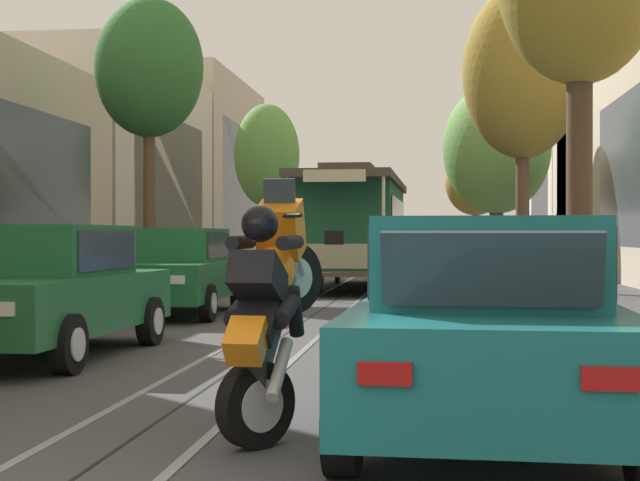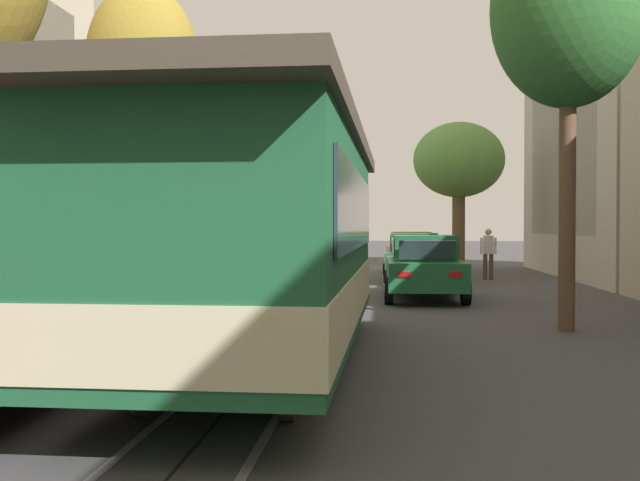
{
  "view_description": "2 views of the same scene",
  "coord_description": "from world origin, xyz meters",
  "px_view_note": "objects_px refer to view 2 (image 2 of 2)",
  "views": [
    {
      "loc": [
        2.12,
        -3.55,
        1.46
      ],
      "look_at": [
        0.08,
        13.77,
        1.36
      ],
      "focal_mm": 52.8,
      "sensor_mm": 36.0,
      "label": 1
    },
    {
      "loc": [
        -1.55,
        31.4,
        1.81
      ],
      "look_at": [
        0.37,
        10.06,
        1.39
      ],
      "focal_mm": 40.93,
      "sensor_mm": 36.0,
      "label": 2
    }
  ],
  "objects_px": {
    "parked_car_blue_mid_right": "(209,268)",
    "parked_car_green_mid_left": "(424,267)",
    "parked_car_beige_second_right": "(246,258)",
    "pedestrian_on_left_pavement": "(488,251)",
    "parked_car_teal_near_right": "(280,252)",
    "street_tree_kerb_right_near": "(229,165)",
    "cable_car_trolley": "(258,238)",
    "fire_hydrant": "(208,269)",
    "parked_car_green_second_left": "(414,257)",
    "parked_car_orange_near_left": "(410,251)",
    "street_tree_kerb_left_near": "(459,162)",
    "parked_car_blue_fourth_right": "(121,288)",
    "motorcycle_with_rider": "(321,247)",
    "street_tree_kerb_right_second": "(143,66)",
    "street_tree_kerb_left_second": "(568,12)"
  },
  "relations": [
    {
      "from": "parked_car_green_second_left",
      "to": "motorcycle_with_rider",
      "type": "height_order",
      "value": "motorcycle_with_rider"
    },
    {
      "from": "parked_car_blue_mid_right",
      "to": "parked_car_green_mid_left",
      "type": "bearing_deg",
      "value": -170.23
    },
    {
      "from": "parked_car_teal_near_right",
      "to": "street_tree_kerb_left_near",
      "type": "height_order",
      "value": "street_tree_kerb_left_near"
    },
    {
      "from": "parked_car_beige_second_right",
      "to": "motorcycle_with_rider",
      "type": "xyz_separation_m",
      "value": [
        -1.81,
        -5.87,
        0.19
      ]
    },
    {
      "from": "parked_car_orange_near_left",
      "to": "parked_car_blue_mid_right",
      "type": "bearing_deg",
      "value": 66.86
    },
    {
      "from": "street_tree_kerb_right_second",
      "to": "pedestrian_on_left_pavement",
      "type": "xyz_separation_m",
      "value": [
        -9.68,
        -6.67,
        -4.95
      ]
    },
    {
      "from": "parked_car_beige_second_right",
      "to": "cable_car_trolley",
      "type": "height_order",
      "value": "cable_car_trolley"
    },
    {
      "from": "parked_car_beige_second_right",
      "to": "pedestrian_on_left_pavement",
      "type": "height_order",
      "value": "pedestrian_on_left_pavement"
    },
    {
      "from": "parked_car_teal_near_right",
      "to": "street_tree_kerb_left_near",
      "type": "relative_size",
      "value": 0.74
    },
    {
      "from": "parked_car_green_second_left",
      "to": "pedestrian_on_left_pavement",
      "type": "relative_size",
      "value": 2.55
    },
    {
      "from": "street_tree_kerb_left_second",
      "to": "fire_hydrant",
      "type": "relative_size",
      "value": 8.59
    },
    {
      "from": "parked_car_teal_near_right",
      "to": "motorcycle_with_rider",
      "type": "xyz_separation_m",
      "value": [
        -1.56,
        -0.24,
        0.19
      ]
    },
    {
      "from": "street_tree_kerb_left_near",
      "to": "motorcycle_with_rider",
      "type": "xyz_separation_m",
      "value": [
        5.43,
        1.38,
        -3.41
      ]
    },
    {
      "from": "parked_car_blue_fourth_right",
      "to": "motorcycle_with_rider",
      "type": "xyz_separation_m",
      "value": [
        -1.78,
        -16.78,
        0.19
      ]
    },
    {
      "from": "parked_car_orange_near_left",
      "to": "street_tree_kerb_left_second",
      "type": "bearing_deg",
      "value": 97.15
    },
    {
      "from": "parked_car_orange_near_left",
      "to": "street_tree_kerb_right_second",
      "type": "height_order",
      "value": "street_tree_kerb_right_second"
    },
    {
      "from": "street_tree_kerb_left_near",
      "to": "motorcycle_with_rider",
      "type": "bearing_deg",
      "value": 14.25
    },
    {
      "from": "parked_car_teal_near_right",
      "to": "street_tree_kerb_left_second",
      "type": "relative_size",
      "value": 0.61
    },
    {
      "from": "parked_car_teal_near_right",
      "to": "street_tree_kerb_left_near",
      "type": "bearing_deg",
      "value": -167.0
    },
    {
      "from": "cable_car_trolley",
      "to": "fire_hydrant",
      "type": "xyz_separation_m",
      "value": [
        4.17,
        -14.26,
        -1.24
      ]
    },
    {
      "from": "parked_car_orange_near_left",
      "to": "street_tree_kerb_right_near",
      "type": "distance_m",
      "value": 8.13
    },
    {
      "from": "parked_car_blue_fourth_right",
      "to": "pedestrian_on_left_pavement",
      "type": "bearing_deg",
      "value": -119.91
    },
    {
      "from": "motorcycle_with_rider",
      "to": "pedestrian_on_left_pavement",
      "type": "height_order",
      "value": "motorcycle_with_rider"
    },
    {
      "from": "street_tree_kerb_right_second",
      "to": "parked_car_blue_mid_right",
      "type": "bearing_deg",
      "value": 153.08
    },
    {
      "from": "street_tree_kerb_right_second",
      "to": "pedestrian_on_left_pavement",
      "type": "relative_size",
      "value": 4.66
    },
    {
      "from": "parked_car_blue_fourth_right",
      "to": "street_tree_kerb_right_near",
      "type": "xyz_separation_m",
      "value": [
        2.03,
        -17.67,
        3.5
      ]
    },
    {
      "from": "parked_car_beige_second_right",
      "to": "parked_car_green_mid_left",
      "type": "bearing_deg",
      "value": 141.34
    },
    {
      "from": "parked_car_green_second_left",
      "to": "fire_hydrant",
      "type": "height_order",
      "value": "parked_car_green_second_left"
    },
    {
      "from": "parked_car_teal_near_right",
      "to": "parked_car_blue_mid_right",
      "type": "height_order",
      "value": "same"
    },
    {
      "from": "parked_car_green_mid_left",
      "to": "street_tree_kerb_left_second",
      "type": "height_order",
      "value": "street_tree_kerb_left_second"
    },
    {
      "from": "parked_car_green_second_left",
      "to": "parked_car_blue_fourth_right",
      "type": "bearing_deg",
      "value": 67.54
    },
    {
      "from": "parked_car_orange_near_left",
      "to": "street_tree_kerb_right_near",
      "type": "height_order",
      "value": "street_tree_kerb_right_near"
    },
    {
      "from": "parked_car_orange_near_left",
      "to": "parked_car_beige_second_right",
      "type": "xyz_separation_m",
      "value": [
        5.33,
        7.21,
        0.0
      ]
    },
    {
      "from": "parked_car_teal_near_right",
      "to": "street_tree_kerb_right_near",
      "type": "bearing_deg",
      "value": -26.68
    },
    {
      "from": "street_tree_kerb_right_near",
      "to": "street_tree_kerb_right_second",
      "type": "xyz_separation_m",
      "value": [
        -0.1,
        10.88,
        1.63
      ]
    },
    {
      "from": "street_tree_kerb_left_near",
      "to": "street_tree_kerb_left_second",
      "type": "relative_size",
      "value": 0.83
    },
    {
      "from": "parked_car_orange_near_left",
      "to": "parked_car_blue_mid_right",
      "type": "distance_m",
      "value": 13.4
    },
    {
      "from": "parked_car_beige_second_right",
      "to": "cable_car_trolley",
      "type": "bearing_deg",
      "value": 101.53
    },
    {
      "from": "parked_car_green_mid_left",
      "to": "pedestrian_on_left_pavement",
      "type": "distance_m",
      "value": 7.23
    },
    {
      "from": "street_tree_kerb_right_near",
      "to": "motorcycle_with_rider",
      "type": "xyz_separation_m",
      "value": [
        -3.82,
        0.9,
        -3.31
      ]
    },
    {
      "from": "street_tree_kerb_right_second",
      "to": "parked_car_green_mid_left",
      "type": "bearing_deg",
      "value": 179.2
    },
    {
      "from": "street_tree_kerb_left_near",
      "to": "parked_car_green_mid_left",
      "type": "bearing_deg",
      "value": 80.19
    },
    {
      "from": "parked_car_orange_near_left",
      "to": "cable_car_trolley",
      "type": "xyz_separation_m",
      "value": [
        2.55,
        20.81,
        0.86
      ]
    },
    {
      "from": "street_tree_kerb_right_second",
      "to": "cable_car_trolley",
      "type": "bearing_deg",
      "value": 116.23
    },
    {
      "from": "parked_car_green_second_left",
      "to": "parked_car_orange_near_left",
      "type": "bearing_deg",
      "value": -90.73
    },
    {
      "from": "parked_car_teal_near_right",
      "to": "motorcycle_with_rider",
      "type": "height_order",
      "value": "motorcycle_with_rider"
    },
    {
      "from": "parked_car_blue_mid_right",
      "to": "street_tree_kerb_right_near",
      "type": "relative_size",
      "value": 0.69
    },
    {
      "from": "street_tree_kerb_left_near",
      "to": "street_tree_kerb_right_second",
      "type": "distance_m",
      "value": 14.66
    },
    {
      "from": "parked_car_orange_near_left",
      "to": "parked_car_blue_fourth_right",
      "type": "bearing_deg",
      "value": 73.7
    },
    {
      "from": "motorcycle_with_rider",
      "to": "parked_car_teal_near_right",
      "type": "bearing_deg",
      "value": 8.59
    }
  ]
}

